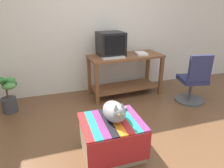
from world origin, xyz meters
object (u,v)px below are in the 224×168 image
tv_monitor (111,44)px  keyboard (114,58)px  desk (125,68)px  book (141,53)px  potted_plant (7,92)px  office_chair (194,82)px  cat (115,111)px  ottoman_with_blanket (112,138)px

tv_monitor → keyboard: (-0.02, -0.23, -0.19)m
desk → tv_monitor: (-0.26, 0.08, 0.45)m
book → potted_plant: bearing=-173.9°
keyboard → office_chair: bearing=-22.1°
cat → office_chair: (1.73, 0.84, -0.17)m
book → potted_plant: book is taller
tv_monitor → book: size_ratio=1.89×
desk → book: size_ratio=5.50×
ottoman_with_blanket → office_chair: 1.97m
ottoman_with_blanket → office_chair: (1.77, 0.85, 0.16)m
tv_monitor → keyboard: tv_monitor is taller
desk → potted_plant: bearing=179.2°
ottoman_with_blanket → cat: size_ratio=1.73×
office_chair → book: bearing=-32.2°
cat → potted_plant: 1.96m
keyboard → ottoman_with_blanket: bearing=-108.0°
book → cat: size_ratio=0.65×
tv_monitor → book: bearing=-14.1°
tv_monitor → cat: tv_monitor is taller
cat → potted_plant: size_ratio=0.59×
desk → cat: 1.70m
keyboard → potted_plant: keyboard is taller
keyboard → book: 0.59m
cat → office_chair: bearing=22.1°
tv_monitor → ottoman_with_blanket: size_ratio=0.71×
desk → ottoman_with_blanket: (-0.76, -1.55, -0.30)m
ottoman_with_blanket → potted_plant: bearing=131.7°
keyboard → book: book is taller
desk → ottoman_with_blanket: bearing=-119.8°
tv_monitor → ottoman_with_blanket: tv_monitor is taller
book → desk: bearing=179.5°
desk → cat: bearing=-118.7°
office_chair → potted_plant: bearing=0.1°
potted_plant → office_chair: (3.06, -0.60, 0.04)m
potted_plant → ottoman_with_blanket: bearing=-48.3°
book → office_chair: office_chair is taller
keyboard → office_chair: size_ratio=0.45×
book → ottoman_with_blanket: 1.94m
tv_monitor → office_chair: tv_monitor is taller
tv_monitor → book: 0.60m
desk → book: 0.40m
book → ottoman_with_blanket: (-1.06, -1.52, -0.57)m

